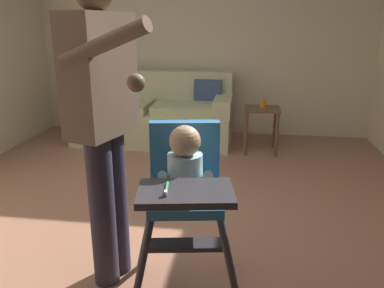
{
  "coord_description": "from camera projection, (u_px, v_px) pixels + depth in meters",
  "views": [
    {
      "loc": [
        0.59,
        -2.34,
        1.41
      ],
      "look_at": [
        0.32,
        -0.4,
        0.81
      ],
      "focal_mm": 35.88,
      "sensor_mm": 36.0,
      "label": 1
    }
  ],
  "objects": [
    {
      "name": "couch",
      "position": [
        155.0,
        115.0,
        4.86
      ],
      "size": [
        1.94,
        0.86,
        0.86
      ],
      "rotation": [
        0.0,
        0.0,
        -1.57
      ],
      "color": "beige",
      "rests_on": "ground"
    },
    {
      "name": "side_table",
      "position": [
        261.0,
        120.0,
        4.4
      ],
      "size": [
        0.4,
        0.4,
        0.52
      ],
      "color": "brown",
      "rests_on": "ground"
    },
    {
      "name": "sippy_cup",
      "position": [
        263.0,
        104.0,
        4.34
      ],
      "size": [
        0.07,
        0.07,
        0.1
      ],
      "primitive_type": "cylinder",
      "color": "orange",
      "rests_on": "side_table"
    },
    {
      "name": "wall_far",
      "position": [
        203.0,
        32.0,
        4.98
      ],
      "size": [
        5.16,
        0.06,
        2.68
      ],
      "primitive_type": "cube",
      "color": "beige",
      "rests_on": "ground"
    },
    {
      "name": "adult_standing",
      "position": [
        104.0,
        120.0,
        2.0
      ],
      "size": [
        0.5,
        0.59,
        1.66
      ],
      "rotation": [
        0.0,
        0.0,
        -0.28
      ],
      "color": "#302C3D",
      "rests_on": "ground"
    },
    {
      "name": "toy_ball",
      "position": [
        106.0,
        184.0,
        3.29
      ],
      "size": [
        0.23,
        0.23,
        0.23
      ],
      "primitive_type": "sphere",
      "color": "orange",
      "rests_on": "ground"
    },
    {
      "name": "high_chair",
      "position": [
        185.0,
        182.0,
        1.89
      ],
      "size": [
        0.69,
        0.79,
        0.98
      ],
      "rotation": [
        0.0,
        0.0,
        -1.4
      ],
      "color": "#333036",
      "rests_on": "ground"
    },
    {
      "name": "ground",
      "position": [
        156.0,
        241.0,
        2.73
      ],
      "size": [
        5.96,
        7.17,
        0.1
      ],
      "primitive_type": "cube",
      "color": "#A16B52"
    }
  ]
}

